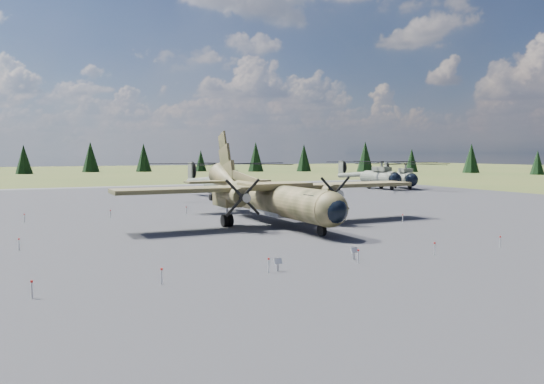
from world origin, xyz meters
name	(u,v)px	position (x,y,z in m)	size (l,w,h in m)	color
ground	(242,235)	(0.00, 0.00, 0.00)	(500.00, 500.00, 0.00)	brown
apron	(204,221)	(0.00, 10.00, 0.00)	(120.00, 120.00, 0.04)	slate
transport_plane	(270,194)	(5.12, 5.55, 2.81)	(29.53, 26.91, 9.78)	#39391F
helicopter_near	(224,174)	(9.60, 29.84, 3.79)	(22.97, 25.78, 5.35)	gray
helicopter_mid	(380,169)	(43.92, 39.87, 3.69)	(21.61, 24.74, 5.20)	gray
helicopter_far	(404,171)	(48.90, 38.91, 3.39)	(24.04, 24.04, 4.79)	gray
info_placard_left	(278,263)	(-3.35, -13.36, 0.51)	(0.49, 0.21, 0.76)	gray
info_placard_right	(354,252)	(2.38, -12.50, 0.52)	(0.52, 0.27, 0.79)	gray
barrier_fence	(238,229)	(-0.46, -0.08, 0.51)	(33.12, 29.62, 0.85)	silver
treeline	(250,175)	(0.92, 0.51, 4.82)	(320.02, 325.67, 10.98)	black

